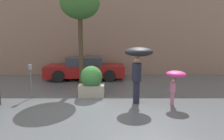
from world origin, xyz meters
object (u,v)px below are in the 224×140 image
at_px(person_child, 175,77).
at_px(parking_meter, 30,74).
at_px(parked_car_near, 84,69).
at_px(street_tree, 79,3).
at_px(planter_box, 91,81).
at_px(person_adult, 138,59).

height_order(person_child, parking_meter, parking_meter).
bearing_deg(parked_car_near, person_child, -144.82).
distance_m(parked_car_near, parking_meter, 4.21).
bearing_deg(parking_meter, street_tree, 45.32).
bearing_deg(person_child, planter_box, 174.29).
bearing_deg(street_tree, person_adult, -44.62).
xyz_separation_m(person_adult, street_tree, (-2.41, 2.37, 2.27)).
bearing_deg(planter_box, person_child, -20.79).
height_order(planter_box, person_child, planter_box).
relative_size(planter_box, parked_car_near, 0.28).
bearing_deg(person_adult, parking_meter, 113.05).
height_order(person_adult, parked_car_near, person_adult).
distance_m(person_child, parking_meter, 5.52).
distance_m(planter_box, parking_meter, 2.41).
bearing_deg(parked_car_near, person_adult, -153.86).
xyz_separation_m(person_adult, person_child, (1.28, -0.33, -0.60)).
bearing_deg(person_child, person_adult, -179.28).
bearing_deg(parked_car_near, planter_box, -172.06).
distance_m(person_adult, person_child, 1.45).
distance_m(planter_box, person_child, 3.30).
relative_size(planter_box, person_child, 1.01).
distance_m(planter_box, person_adult, 2.20).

